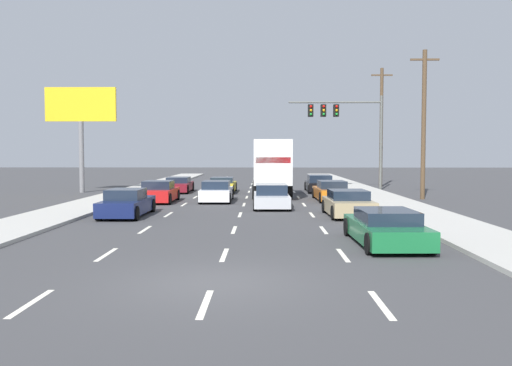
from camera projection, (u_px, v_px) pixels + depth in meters
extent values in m
plane|color=#3D3D3F|center=(248.00, 195.00, 37.04)|extent=(140.00, 140.00, 0.00)
cube|color=#B2AFA8|center=(387.00, 201.00, 31.91)|extent=(3.06, 80.00, 0.14)
cube|color=#B2AFA8|center=(104.00, 200.00, 32.17)|extent=(3.06, 80.00, 0.14)
cube|color=silver|center=(31.00, 303.00, 10.45)|extent=(0.14, 2.00, 0.01)
cube|color=silver|center=(106.00, 254.00, 15.44)|extent=(0.14, 2.00, 0.01)
cube|color=silver|center=(145.00, 230.00, 20.43)|extent=(0.14, 2.00, 0.01)
cube|color=silver|center=(168.00, 215.00, 25.42)|extent=(0.14, 2.00, 0.01)
cube|color=silver|center=(184.00, 204.00, 30.41)|extent=(0.14, 2.00, 0.01)
cube|color=silver|center=(195.00, 197.00, 35.40)|extent=(0.14, 2.00, 0.01)
cube|color=silver|center=(204.00, 192.00, 40.40)|extent=(0.14, 2.00, 0.01)
cube|color=silver|center=(211.00, 187.00, 45.39)|extent=(0.14, 2.00, 0.01)
cube|color=silver|center=(216.00, 184.00, 50.38)|extent=(0.14, 2.00, 0.01)
cube|color=silver|center=(220.00, 181.00, 55.37)|extent=(0.14, 2.00, 0.01)
cube|color=silver|center=(224.00, 179.00, 60.36)|extent=(0.14, 2.00, 0.01)
cube|color=silver|center=(227.00, 177.00, 65.35)|extent=(0.14, 2.00, 0.01)
cube|color=silver|center=(205.00, 304.00, 10.40)|extent=(0.14, 2.00, 0.01)
cube|color=silver|center=(224.00, 255.00, 15.39)|extent=(0.14, 2.00, 0.01)
cube|color=silver|center=(234.00, 230.00, 20.38)|extent=(0.14, 2.00, 0.01)
cube|color=silver|center=(240.00, 215.00, 25.37)|extent=(0.14, 2.00, 0.01)
cube|color=silver|center=(244.00, 204.00, 30.36)|extent=(0.14, 2.00, 0.01)
cube|color=silver|center=(247.00, 197.00, 35.35)|extent=(0.14, 2.00, 0.01)
cube|color=silver|center=(249.00, 192.00, 40.34)|extent=(0.14, 2.00, 0.01)
cube|color=silver|center=(251.00, 187.00, 45.34)|extent=(0.14, 2.00, 0.01)
cube|color=silver|center=(252.00, 184.00, 50.33)|extent=(0.14, 2.00, 0.01)
cube|color=silver|center=(253.00, 181.00, 55.32)|extent=(0.14, 2.00, 0.01)
cube|color=silver|center=(254.00, 179.00, 60.31)|extent=(0.14, 2.00, 0.01)
cube|color=silver|center=(255.00, 177.00, 65.30)|extent=(0.14, 2.00, 0.01)
cube|color=silver|center=(381.00, 304.00, 10.34)|extent=(0.14, 2.00, 0.01)
cube|color=silver|center=(343.00, 255.00, 15.34)|extent=(0.14, 2.00, 0.01)
cube|color=silver|center=(324.00, 230.00, 20.33)|extent=(0.14, 2.00, 0.01)
cube|color=silver|center=(312.00, 215.00, 25.32)|extent=(0.14, 2.00, 0.01)
cube|color=silver|center=(304.00, 205.00, 30.31)|extent=(0.14, 2.00, 0.01)
cube|color=silver|center=(298.00, 197.00, 35.30)|extent=(0.14, 2.00, 0.01)
cube|color=silver|center=(294.00, 192.00, 40.29)|extent=(0.14, 2.00, 0.01)
cube|color=silver|center=(291.00, 187.00, 45.28)|extent=(0.14, 2.00, 0.01)
cube|color=silver|center=(288.00, 184.00, 50.28)|extent=(0.14, 2.00, 0.01)
cube|color=silver|center=(286.00, 181.00, 55.27)|extent=(0.14, 2.00, 0.01)
cube|color=silver|center=(284.00, 179.00, 60.26)|extent=(0.14, 2.00, 0.01)
cube|color=silver|center=(283.00, 177.00, 65.25)|extent=(0.14, 2.00, 0.01)
cube|color=maroon|center=(179.00, 186.00, 39.82)|extent=(1.85, 4.51, 0.58)
cube|color=#192333|center=(179.00, 180.00, 39.77)|extent=(1.60, 2.15, 0.41)
cylinder|color=black|center=(171.00, 187.00, 41.51)|extent=(0.23, 0.64, 0.64)
cylinder|color=black|center=(192.00, 187.00, 41.52)|extent=(0.23, 0.64, 0.64)
cylinder|color=black|center=(164.00, 189.00, 38.14)|extent=(0.23, 0.64, 0.64)
cylinder|color=black|center=(187.00, 189.00, 38.15)|extent=(0.23, 0.64, 0.64)
cube|color=red|center=(159.00, 194.00, 31.83)|extent=(1.86, 4.13, 0.65)
cube|color=#192333|center=(158.00, 185.00, 31.65)|extent=(1.63, 1.79, 0.49)
cylinder|color=black|center=(150.00, 195.00, 33.36)|extent=(0.22, 0.64, 0.64)
cylinder|color=black|center=(177.00, 195.00, 33.34)|extent=(0.22, 0.64, 0.64)
cylinder|color=black|center=(139.00, 199.00, 30.34)|extent=(0.22, 0.64, 0.64)
cylinder|color=black|center=(169.00, 199.00, 30.32)|extent=(0.22, 0.64, 0.64)
cube|color=#141E4C|center=(127.00, 206.00, 24.88)|extent=(1.73, 4.57, 0.65)
cube|color=#192333|center=(126.00, 194.00, 24.64)|extent=(1.52, 1.99, 0.48)
cylinder|color=black|center=(120.00, 205.00, 26.63)|extent=(0.22, 0.64, 0.64)
cylinder|color=black|center=(152.00, 205.00, 26.61)|extent=(0.22, 0.64, 0.64)
cylinder|color=black|center=(98.00, 213.00, 23.17)|extent=(0.22, 0.64, 0.64)
cylinder|color=black|center=(136.00, 213.00, 23.15)|extent=(0.22, 0.64, 0.64)
cube|color=yellow|center=(222.00, 187.00, 39.60)|extent=(1.83, 4.68, 0.58)
cube|color=#192333|center=(222.00, 180.00, 39.55)|extent=(1.61, 2.01, 0.41)
cylinder|color=black|center=(213.00, 187.00, 41.41)|extent=(0.22, 0.64, 0.64)
cylinder|color=black|center=(235.00, 187.00, 41.38)|extent=(0.22, 0.64, 0.64)
cylinder|color=black|center=(208.00, 190.00, 37.83)|extent=(0.22, 0.64, 0.64)
cylinder|color=black|center=(233.00, 190.00, 37.81)|extent=(0.22, 0.64, 0.64)
cube|color=white|center=(217.00, 194.00, 32.29)|extent=(1.81, 4.32, 0.65)
cube|color=#192333|center=(216.00, 185.00, 31.98)|extent=(1.57, 2.14, 0.47)
cylinder|color=black|center=(206.00, 194.00, 33.90)|extent=(0.23, 0.64, 0.64)
cylinder|color=black|center=(232.00, 194.00, 33.89)|extent=(0.23, 0.64, 0.64)
cylinder|color=black|center=(200.00, 198.00, 30.70)|extent=(0.23, 0.64, 0.64)
cylinder|color=black|center=(229.00, 198.00, 30.69)|extent=(0.23, 0.64, 0.64)
cube|color=white|center=(272.00, 162.00, 34.86)|extent=(2.41, 5.84, 2.79)
cube|color=red|center=(273.00, 160.00, 31.98)|extent=(2.09, 0.07, 0.36)
cube|color=#1E389E|center=(270.00, 175.00, 38.85)|extent=(2.26, 2.09, 2.10)
cylinder|color=black|center=(255.00, 187.00, 38.90)|extent=(0.31, 0.96, 0.96)
cylinder|color=black|center=(286.00, 187.00, 38.90)|extent=(0.31, 0.96, 0.96)
cylinder|color=black|center=(255.00, 192.00, 33.81)|extent=(0.31, 0.96, 0.96)
cylinder|color=black|center=(290.00, 192.00, 33.81)|extent=(0.31, 0.96, 0.96)
cube|color=#B7BABF|center=(271.00, 199.00, 28.71)|extent=(1.92, 4.60, 0.58)
cube|color=#192333|center=(271.00, 189.00, 28.69)|extent=(1.66, 2.40, 0.54)
cylinder|color=black|center=(255.00, 199.00, 30.45)|extent=(0.23, 0.64, 0.64)
cylinder|color=black|center=(285.00, 199.00, 30.46)|extent=(0.23, 0.64, 0.64)
cylinder|color=black|center=(255.00, 205.00, 26.98)|extent=(0.23, 0.64, 0.64)
cylinder|color=black|center=(289.00, 205.00, 26.99)|extent=(0.23, 0.64, 0.64)
cube|color=black|center=(319.00, 186.00, 40.17)|extent=(1.91, 4.69, 0.62)
cube|color=#192333|center=(319.00, 178.00, 40.14)|extent=(1.67, 2.28, 0.50)
cylinder|color=black|center=(306.00, 186.00, 41.98)|extent=(0.22, 0.64, 0.64)
cylinder|color=black|center=(328.00, 186.00, 41.94)|extent=(0.22, 0.64, 0.64)
cylinder|color=black|center=(309.00, 189.00, 38.41)|extent=(0.22, 0.64, 0.64)
cylinder|color=black|center=(334.00, 189.00, 38.38)|extent=(0.22, 0.64, 0.64)
cube|color=orange|center=(331.00, 193.00, 32.91)|extent=(1.88, 4.73, 0.63)
cube|color=#192333|center=(332.00, 185.00, 32.56)|extent=(1.61, 2.13, 0.47)
cylinder|color=black|center=(314.00, 193.00, 34.71)|extent=(0.23, 0.64, 0.64)
cylinder|color=black|center=(340.00, 193.00, 34.72)|extent=(0.23, 0.64, 0.64)
cylinder|color=black|center=(321.00, 198.00, 31.12)|extent=(0.23, 0.64, 0.64)
cylinder|color=black|center=(350.00, 198.00, 31.13)|extent=(0.23, 0.64, 0.64)
cube|color=tan|center=(348.00, 206.00, 24.74)|extent=(2.00, 4.06, 0.64)
cube|color=#192333|center=(348.00, 195.00, 24.78)|extent=(1.72, 2.07, 0.43)
cylinder|color=black|center=(325.00, 206.00, 26.19)|extent=(0.24, 0.65, 0.64)
cylinder|color=black|center=(361.00, 206.00, 26.21)|extent=(0.24, 0.65, 0.64)
cylinder|color=black|center=(334.00, 213.00, 23.29)|extent=(0.24, 0.65, 0.64)
cylinder|color=black|center=(375.00, 213.00, 23.31)|extent=(0.24, 0.65, 0.64)
cube|color=#196B38|center=(386.00, 231.00, 17.13)|extent=(2.00, 4.65, 0.59)
cube|color=#192333|center=(387.00, 216.00, 16.99)|extent=(1.72, 2.30, 0.40)
cylinder|color=black|center=(348.00, 227.00, 18.89)|extent=(0.23, 0.64, 0.64)
cylinder|color=black|center=(398.00, 227.00, 18.90)|extent=(0.23, 0.64, 0.64)
cylinder|color=black|center=(370.00, 244.00, 15.38)|extent=(0.23, 0.64, 0.64)
cylinder|color=black|center=(432.00, 244.00, 15.40)|extent=(0.23, 0.64, 0.64)
cylinder|color=#595B56|center=(381.00, 143.00, 42.08)|extent=(0.20, 0.20, 7.40)
cylinder|color=#595B56|center=(335.00, 102.00, 41.96)|extent=(7.26, 0.14, 0.14)
cube|color=black|center=(336.00, 111.00, 41.99)|extent=(0.40, 0.56, 0.95)
sphere|color=red|center=(337.00, 106.00, 41.67)|extent=(0.20, 0.20, 0.20)
sphere|color=orange|center=(337.00, 110.00, 41.68)|extent=(0.20, 0.20, 0.20)
sphere|color=green|center=(337.00, 114.00, 41.70)|extent=(0.20, 0.20, 0.20)
cube|color=black|center=(323.00, 111.00, 42.01)|extent=(0.40, 0.56, 0.95)
sphere|color=red|center=(324.00, 106.00, 41.68)|extent=(0.20, 0.20, 0.20)
sphere|color=orange|center=(324.00, 110.00, 41.70)|extent=(0.20, 0.20, 0.20)
sphere|color=green|center=(324.00, 114.00, 41.71)|extent=(0.20, 0.20, 0.20)
cube|color=black|center=(311.00, 111.00, 42.02)|extent=(0.40, 0.56, 0.95)
sphere|color=red|center=(311.00, 106.00, 41.70)|extent=(0.20, 0.20, 0.20)
sphere|color=orange|center=(311.00, 110.00, 41.71)|extent=(0.20, 0.20, 0.20)
sphere|color=green|center=(311.00, 114.00, 41.73)|extent=(0.20, 0.20, 0.20)
cylinder|color=brown|center=(424.00, 125.00, 33.56)|extent=(0.28, 0.28, 9.32)
cube|color=brown|center=(425.00, 60.00, 33.34)|extent=(1.80, 0.12, 0.12)
cylinder|color=brown|center=(381.00, 128.00, 45.75)|extent=(0.28, 0.28, 10.11)
cube|color=brown|center=(382.00, 75.00, 45.50)|extent=(1.80, 0.12, 0.12)
cylinder|color=slate|center=(82.00, 157.00, 39.48)|extent=(0.36, 0.36, 5.23)
cube|color=yellow|center=(81.00, 104.00, 39.26)|extent=(5.21, 0.20, 2.48)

